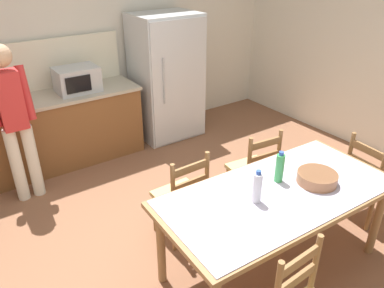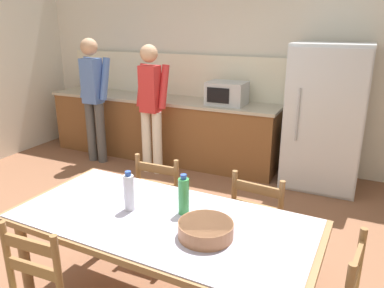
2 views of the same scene
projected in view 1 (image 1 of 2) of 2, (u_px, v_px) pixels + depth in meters
name	position (u px, v px, depth m)	size (l,w,h in m)	color
ground_plane	(180.00, 251.00, 3.44)	(8.32, 8.32, 0.00)	brown
wall_back	(63.00, 40.00, 4.71)	(6.52, 0.12, 2.90)	silver
refrigerator	(167.00, 77.00, 5.25)	(0.88, 0.73, 1.73)	silver
microwave	(77.00, 79.00, 4.54)	(0.50, 0.39, 0.30)	#B2B7BC
dining_table	(278.00, 200.00, 2.96)	(1.98, 1.00, 0.78)	olive
bottle_near_centre	(257.00, 187.00, 2.75)	(0.07, 0.07, 0.27)	silver
bottle_off_centre	(280.00, 168.00, 3.00)	(0.07, 0.07, 0.27)	green
serving_bowl	(317.00, 177.00, 3.01)	(0.32, 0.32, 0.09)	#9E6642
chair_side_far_right	(254.00, 170.00, 3.85)	(0.46, 0.44, 0.91)	olive
chair_side_far_left	(182.00, 197.00, 3.43)	(0.43, 0.41, 0.91)	olive
chair_head_end	(369.00, 180.00, 3.69)	(0.44, 0.46, 0.91)	olive
person_at_counter	(14.00, 117.00, 3.78)	(0.42, 0.29, 1.69)	silver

